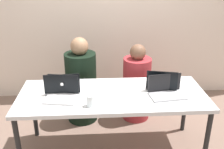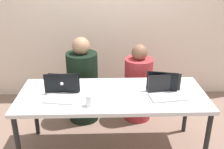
% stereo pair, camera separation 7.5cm
% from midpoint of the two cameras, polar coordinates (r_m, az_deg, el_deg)
% --- Properties ---
extents(back_wall, '(4.99, 0.10, 2.67)m').
position_cam_midpoint_polar(back_wall, '(3.90, -1.85, 14.00)').
color(back_wall, beige).
rests_on(back_wall, ground).
extents(desk, '(1.92, 0.78, 0.72)m').
position_cam_midpoint_polar(desk, '(2.72, -0.70, -5.23)').
color(desk, silver).
rests_on(desk, ground).
extents(person_on_left, '(0.40, 0.40, 1.13)m').
position_cam_midpoint_polar(person_on_left, '(3.41, -7.32, -2.25)').
color(person_on_left, black).
rests_on(person_on_left, ground).
extents(person_on_right, '(0.38, 0.38, 1.03)m').
position_cam_midpoint_polar(person_on_right, '(3.46, 4.73, -2.61)').
color(person_on_right, '#9F2B30').
rests_on(person_on_right, ground).
extents(laptop_front_right, '(0.37, 0.26, 0.20)m').
position_cam_midpoint_polar(laptop_front_right, '(2.70, 10.97, -3.57)').
color(laptop_front_right, '#B1B0B7').
rests_on(laptop_front_right, desk).
extents(laptop_back_left, '(0.37, 0.27, 0.22)m').
position_cam_midpoint_polar(laptop_back_left, '(2.78, -11.39, -2.69)').
color(laptop_back_left, silver).
rests_on(laptop_back_left, desk).
extents(laptop_back_right, '(0.36, 0.30, 0.22)m').
position_cam_midpoint_polar(laptop_back_right, '(2.83, 9.93, -2.03)').
color(laptop_back_right, '#363737').
rests_on(laptop_back_right, desk).
extents(laptop_front_left, '(0.34, 0.28, 0.22)m').
position_cam_midpoint_polar(laptop_front_left, '(2.65, -11.68, -4.08)').
color(laptop_front_left, silver).
rests_on(laptop_front_left, desk).
extents(water_glass_left, '(0.07, 0.07, 0.11)m').
position_cam_midpoint_polar(water_glass_left, '(2.46, -5.64, -5.87)').
color(water_glass_left, white).
rests_on(water_glass_left, desk).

